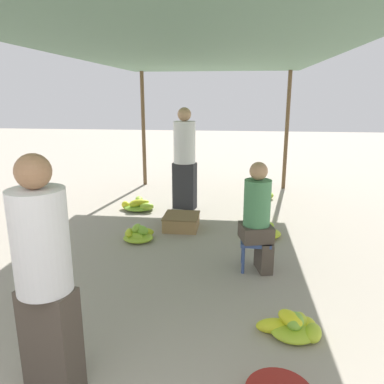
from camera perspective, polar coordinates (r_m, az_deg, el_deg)
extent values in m
cylinder|color=brown|center=(8.34, -7.40, 9.37)|extent=(0.08, 0.08, 2.45)
cylinder|color=brown|center=(8.15, 14.23, 8.94)|extent=(0.08, 0.08, 2.45)
cube|color=#567A60|center=(4.89, 0.92, 20.49)|extent=(3.46, 6.83, 0.04)
cube|color=#4C4238|center=(2.82, -20.61, -20.53)|extent=(0.40, 0.27, 0.76)
cylinder|color=white|center=(2.50, -22.07, -6.97)|extent=(0.41, 0.41, 0.66)
sphere|color=#9E704C|center=(2.38, -23.07, 2.91)|extent=(0.21, 0.21, 0.21)
cube|color=#384C84|center=(4.38, 9.64, -7.42)|extent=(0.34, 0.34, 0.04)
cylinder|color=#384C84|center=(4.32, 7.79, -10.25)|extent=(0.04, 0.04, 0.32)
cylinder|color=#384C84|center=(4.33, 11.45, -10.33)|extent=(0.04, 0.04, 0.32)
cylinder|color=#384C84|center=(4.56, 7.75, -8.83)|extent=(0.04, 0.04, 0.32)
cylinder|color=#384C84|center=(4.58, 11.19, -8.90)|extent=(0.04, 0.04, 0.32)
cube|color=#4C4238|center=(4.42, 10.87, -9.48)|extent=(0.21, 0.33, 0.36)
cube|color=#4C4238|center=(4.34, 9.70, -6.07)|extent=(0.41, 0.41, 0.18)
cylinder|color=#4C8C59|center=(4.23, 9.91, -1.62)|extent=(0.36, 0.36, 0.52)
sphere|color=tan|center=(4.14, 10.12, 3.17)|extent=(0.20, 0.20, 0.20)
ellipsoid|color=yellow|center=(5.39, -8.39, -6.13)|extent=(0.26, 0.28, 0.11)
ellipsoid|color=#BBCF2B|center=(5.24, -9.49, -6.12)|extent=(0.13, 0.22, 0.11)
ellipsoid|color=#99C231|center=(5.24, -8.87, -6.55)|extent=(0.35, 0.27, 0.12)
ellipsoid|color=#8ABC33|center=(5.24, -8.44, -5.46)|extent=(0.13, 0.24, 0.11)
ellipsoid|color=#7EB735|center=(5.24, -7.79, -5.81)|extent=(0.26, 0.22, 0.14)
ellipsoid|color=#BFD12A|center=(5.39, -7.32, -6.07)|extent=(0.29, 0.14, 0.12)
ellipsoid|color=#8ABB33|center=(5.31, -8.22, -6.15)|extent=(0.14, 0.27, 0.09)
ellipsoid|color=#9AC231|center=(5.26, -8.20, -6.91)|extent=(0.41, 0.36, 0.10)
ellipsoid|color=#C5D329|center=(6.58, -8.42, -1.68)|extent=(0.32, 0.35, 0.12)
ellipsoid|color=#95C031|center=(6.65, -8.07, -1.07)|extent=(0.19, 0.24, 0.09)
ellipsoid|color=yellow|center=(6.70, -7.29, -2.05)|extent=(0.35, 0.22, 0.09)
ellipsoid|color=yellow|center=(6.54, -7.98, -1.55)|extent=(0.34, 0.21, 0.10)
ellipsoid|color=#74B337|center=(6.68, -8.66, -2.05)|extent=(0.25, 0.18, 0.11)
ellipsoid|color=yellow|center=(6.70, -10.03, -2.02)|extent=(0.23, 0.20, 0.15)
ellipsoid|color=#97C131|center=(6.49, -6.93, -2.18)|extent=(0.26, 0.17, 0.12)
ellipsoid|color=#82B835|center=(6.65, -8.13, -2.28)|extent=(0.53, 0.47, 0.10)
ellipsoid|color=#7CB636|center=(3.40, 15.38, -18.42)|extent=(0.18, 0.24, 0.13)
ellipsoid|color=yellow|center=(3.40, 14.72, -18.14)|extent=(0.26, 0.28, 0.12)
ellipsoid|color=#AECA2D|center=(3.44, 17.95, -19.75)|extent=(0.19, 0.26, 0.12)
ellipsoid|color=yellow|center=(3.51, 17.43, -19.15)|extent=(0.15, 0.31, 0.09)
ellipsoid|color=yellow|center=(3.45, 12.40, -19.28)|extent=(0.33, 0.20, 0.12)
ellipsoid|color=#BBCF2B|center=(3.53, 15.98, -18.50)|extent=(0.18, 0.26, 0.14)
ellipsoid|color=#A7C72E|center=(3.43, 15.15, -19.83)|extent=(0.38, 0.33, 0.10)
ellipsoid|color=yellow|center=(7.43, 10.77, -0.35)|extent=(0.18, 0.29, 0.10)
ellipsoid|color=yellow|center=(7.38, 10.83, 0.11)|extent=(0.24, 0.16, 0.13)
ellipsoid|color=#C3D229|center=(7.44, 9.70, -0.40)|extent=(0.29, 0.27, 0.13)
ellipsoid|color=#B5CD2C|center=(7.53, 10.33, 0.08)|extent=(0.25, 0.29, 0.11)
ellipsoid|color=#97C131|center=(7.32, 11.23, -0.70)|extent=(0.18, 0.24, 0.13)
ellipsoid|color=#A5C62F|center=(7.44, 11.81, -0.47)|extent=(0.16, 0.24, 0.11)
ellipsoid|color=yellow|center=(7.43, 10.61, -0.58)|extent=(0.36, 0.32, 0.10)
ellipsoid|color=#CCD628|center=(6.01, 10.47, -2.97)|extent=(0.30, 0.20, 0.14)
ellipsoid|color=yellow|center=(6.17, 9.10, -3.72)|extent=(0.20, 0.34, 0.09)
ellipsoid|color=#96C031|center=(6.20, 10.14, -3.53)|extent=(0.24, 0.25, 0.12)
ellipsoid|color=#75B337|center=(6.07, 10.56, -3.36)|extent=(0.17, 0.26, 0.13)
ellipsoid|color=#CDD628|center=(6.07, 9.91, -4.02)|extent=(0.35, 0.31, 0.10)
ellipsoid|color=#96C031|center=(5.67, 11.08, -5.21)|extent=(0.34, 0.31, 0.14)
ellipsoid|color=#9CC330|center=(5.45, 10.33, -6.02)|extent=(0.30, 0.24, 0.14)
ellipsoid|color=#86BA34|center=(5.41, 10.45, -5.78)|extent=(0.26, 0.27, 0.11)
ellipsoid|color=#79B536|center=(5.48, 10.28, -5.81)|extent=(0.14, 0.30, 0.15)
ellipsoid|color=#C2D229|center=(5.47, 10.44, -6.15)|extent=(0.57, 0.50, 0.10)
cube|color=#9E7A4C|center=(5.66, -1.63, -4.66)|extent=(0.50, 0.50, 0.20)
cube|color=brown|center=(5.63, -1.64, -3.62)|extent=(0.52, 0.52, 0.02)
cube|color=#2D2D33|center=(6.59, -1.12, 0.96)|extent=(0.43, 0.29, 0.82)
cylinder|color=white|center=(6.46, -1.16, 7.57)|extent=(0.44, 0.44, 0.71)
sphere|color=tan|center=(6.42, -1.18, 11.76)|extent=(0.23, 0.23, 0.23)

